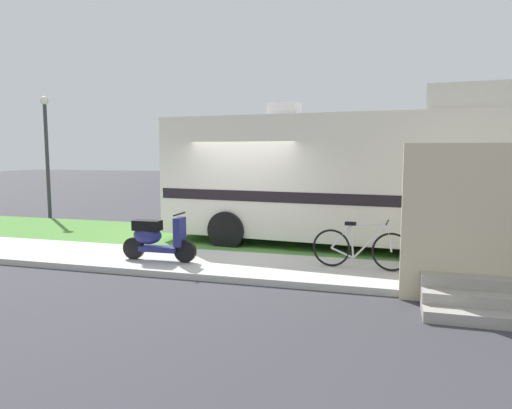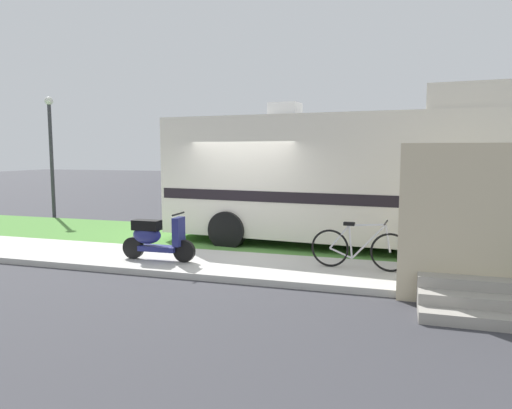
{
  "view_description": "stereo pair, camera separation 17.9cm",
  "coord_description": "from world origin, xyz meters",
  "px_view_note": "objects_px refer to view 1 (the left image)",
  "views": [
    {
      "loc": [
        3.28,
        -9.73,
        2.28
      ],
      "look_at": [
        0.38,
        0.3,
        1.1
      ],
      "focal_mm": 33.11,
      "sensor_mm": 36.0,
      "label": 1
    },
    {
      "loc": [
        3.46,
        -9.68,
        2.28
      ],
      "look_at": [
        0.38,
        0.3,
        1.1
      ],
      "focal_mm": 33.11,
      "sensor_mm": 36.0,
      "label": 2
    }
  ],
  "objects_px": {
    "pickup_truck_far": "(295,183)",
    "bottle_green": "(477,269)",
    "motorhome_rv": "(335,176)",
    "pickup_truck_near": "(438,195)",
    "scooter": "(156,238)",
    "street_lamp_post": "(47,145)",
    "bicycle": "(361,248)"
  },
  "relations": [
    {
      "from": "street_lamp_post",
      "to": "pickup_truck_far",
      "type": "bearing_deg",
      "value": 41.09
    },
    {
      "from": "bicycle",
      "to": "street_lamp_post",
      "type": "relative_size",
      "value": 0.44
    },
    {
      "from": "scooter",
      "to": "bicycle",
      "type": "xyz_separation_m",
      "value": [
        3.94,
        0.45,
        -0.07
      ]
    },
    {
      "from": "bottle_green",
      "to": "street_lamp_post",
      "type": "xyz_separation_m",
      "value": [
        -12.64,
        4.54,
        2.26
      ]
    },
    {
      "from": "scooter",
      "to": "street_lamp_post",
      "type": "distance_m",
      "value": 8.62
    },
    {
      "from": "pickup_truck_far",
      "to": "street_lamp_post",
      "type": "height_order",
      "value": "street_lamp_post"
    },
    {
      "from": "pickup_truck_far",
      "to": "bottle_green",
      "type": "distance_m",
      "value": 12.14
    },
    {
      "from": "scooter",
      "to": "street_lamp_post",
      "type": "xyz_separation_m",
      "value": [
        -6.72,
        5.05,
        1.92
      ]
    },
    {
      "from": "bicycle",
      "to": "street_lamp_post",
      "type": "distance_m",
      "value": 11.77
    },
    {
      "from": "motorhome_rv",
      "to": "pickup_truck_near",
      "type": "height_order",
      "value": "motorhome_rv"
    },
    {
      "from": "pickup_truck_near",
      "to": "bottle_green",
      "type": "bearing_deg",
      "value": -89.16
    },
    {
      "from": "bicycle",
      "to": "pickup_truck_far",
      "type": "bearing_deg",
      "value": 107.53
    },
    {
      "from": "motorhome_rv",
      "to": "street_lamp_post",
      "type": "xyz_separation_m",
      "value": [
        -9.87,
        2.07,
        0.79
      ]
    },
    {
      "from": "pickup_truck_near",
      "to": "pickup_truck_far",
      "type": "distance_m",
      "value": 6.82
    },
    {
      "from": "scooter",
      "to": "pickup_truck_far",
      "type": "bearing_deg",
      "value": 87.48
    },
    {
      "from": "motorhome_rv",
      "to": "bottle_green",
      "type": "xyz_separation_m",
      "value": [
        2.77,
        -2.47,
        -1.47
      ]
    },
    {
      "from": "pickup_truck_near",
      "to": "bottle_green",
      "type": "distance_m",
      "value": 6.61
    },
    {
      "from": "pickup_truck_far",
      "to": "bicycle",
      "type": "bearing_deg",
      "value": -72.47
    },
    {
      "from": "motorhome_rv",
      "to": "pickup_truck_near",
      "type": "relative_size",
      "value": 1.45
    },
    {
      "from": "street_lamp_post",
      "to": "pickup_truck_near",
      "type": "bearing_deg",
      "value": 9.21
    },
    {
      "from": "bottle_green",
      "to": "pickup_truck_near",
      "type": "bearing_deg",
      "value": 90.84
    },
    {
      "from": "pickup_truck_far",
      "to": "street_lamp_post",
      "type": "relative_size",
      "value": 1.26
    },
    {
      "from": "bicycle",
      "to": "pickup_truck_far",
      "type": "xyz_separation_m",
      "value": [
        -3.44,
        10.89,
        0.44
      ]
    },
    {
      "from": "pickup_truck_far",
      "to": "bottle_green",
      "type": "relative_size",
      "value": 19.03
    },
    {
      "from": "pickup_truck_far",
      "to": "bottle_green",
      "type": "xyz_separation_m",
      "value": [
        5.42,
        -10.83,
        -0.71
      ]
    },
    {
      "from": "pickup_truck_near",
      "to": "bottle_green",
      "type": "xyz_separation_m",
      "value": [
        0.1,
        -6.57,
        -0.72
      ]
    },
    {
      "from": "motorhome_rv",
      "to": "scooter",
      "type": "relative_size",
      "value": 5.14
    },
    {
      "from": "scooter",
      "to": "pickup_truck_far",
      "type": "relative_size",
      "value": 0.3
    },
    {
      "from": "bottle_green",
      "to": "bicycle",
      "type": "bearing_deg",
      "value": -178.32
    },
    {
      "from": "scooter",
      "to": "street_lamp_post",
      "type": "bearing_deg",
      "value": 143.07
    },
    {
      "from": "pickup_truck_near",
      "to": "street_lamp_post",
      "type": "xyz_separation_m",
      "value": [
        -12.54,
        -2.03,
        1.54
      ]
    },
    {
      "from": "bicycle",
      "to": "motorhome_rv",
      "type": "bearing_deg",
      "value": 107.15
    }
  ]
}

